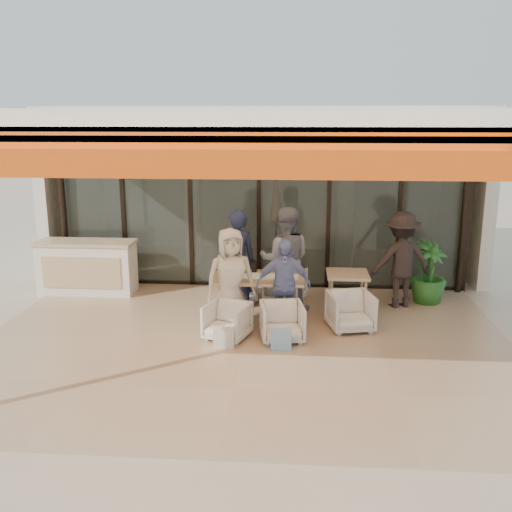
{
  "coord_description": "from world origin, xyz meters",
  "views": [
    {
      "loc": [
        0.77,
        -7.97,
        3.33
      ],
      "look_at": [
        0.1,
        0.9,
        1.15
      ],
      "focal_mm": 40.0,
      "sensor_mm": 36.0,
      "label": 1
    }
  ],
  "objects_px": {
    "host_counter": "(87,267)",
    "chair_near_right": "(282,320)",
    "standing_woman": "(401,260)",
    "potted_palm": "(429,273)",
    "diner_cream": "(231,279)",
    "chair_far_left": "(240,284)",
    "diner_grey": "(285,260)",
    "dining_table": "(259,279)",
    "chair_far_right": "(285,284)",
    "diner_navy": "(237,260)",
    "chair_near_left": "(227,320)",
    "diner_periwinkle": "(283,285)",
    "side_chair": "(350,310)",
    "side_table": "(347,279)"
  },
  "relations": [
    {
      "from": "host_counter",
      "to": "chair_near_right",
      "type": "xyz_separation_m",
      "value": [
        3.8,
        -2.11,
        -0.21
      ]
    },
    {
      "from": "host_counter",
      "to": "standing_woman",
      "type": "height_order",
      "value": "standing_woman"
    },
    {
      "from": "potted_palm",
      "to": "diner_cream",
      "type": "bearing_deg",
      "value": -156.48
    },
    {
      "from": "chair_far_left",
      "to": "diner_grey",
      "type": "xyz_separation_m",
      "value": [
        0.84,
        -0.5,
        0.61
      ]
    },
    {
      "from": "dining_table",
      "to": "standing_woman",
      "type": "bearing_deg",
      "value": 17.73
    },
    {
      "from": "chair_far_right",
      "to": "potted_palm",
      "type": "height_order",
      "value": "potted_palm"
    },
    {
      "from": "diner_grey",
      "to": "potted_palm",
      "type": "relative_size",
      "value": 1.6
    },
    {
      "from": "diner_grey",
      "to": "potted_palm",
      "type": "height_order",
      "value": "diner_grey"
    },
    {
      "from": "diner_navy",
      "to": "diner_cream",
      "type": "bearing_deg",
      "value": 72.29
    },
    {
      "from": "chair_near_right",
      "to": "diner_navy",
      "type": "relative_size",
      "value": 0.36
    },
    {
      "from": "chair_far_right",
      "to": "chair_near_left",
      "type": "relative_size",
      "value": 1.08
    },
    {
      "from": "host_counter",
      "to": "diner_grey",
      "type": "distance_m",
      "value": 3.89
    },
    {
      "from": "diner_grey",
      "to": "diner_periwinkle",
      "type": "relative_size",
      "value": 1.25
    },
    {
      "from": "chair_near_right",
      "to": "diner_cream",
      "type": "xyz_separation_m",
      "value": [
        -0.84,
        0.5,
        0.49
      ]
    },
    {
      "from": "chair_far_right",
      "to": "chair_near_right",
      "type": "xyz_separation_m",
      "value": [
        0.0,
        -1.9,
        -0.02
      ]
    },
    {
      "from": "diner_periwinkle",
      "to": "standing_woman",
      "type": "distance_m",
      "value": 2.39
    },
    {
      "from": "chair_near_left",
      "to": "diner_navy",
      "type": "distance_m",
      "value": 1.52
    },
    {
      "from": "chair_far_right",
      "to": "potted_palm",
      "type": "xyz_separation_m",
      "value": [
        2.59,
        0.09,
        0.24
      ]
    },
    {
      "from": "standing_woman",
      "to": "potted_palm",
      "type": "xyz_separation_m",
      "value": [
        0.55,
        0.25,
        -0.29
      ]
    },
    {
      "from": "chair_far_right",
      "to": "chair_near_left",
      "type": "distance_m",
      "value": 2.08
    },
    {
      "from": "diner_periwinkle",
      "to": "side_chair",
      "type": "relative_size",
      "value": 2.16
    },
    {
      "from": "host_counter",
      "to": "potted_palm",
      "type": "height_order",
      "value": "potted_palm"
    },
    {
      "from": "chair_far_left",
      "to": "chair_far_right",
      "type": "relative_size",
      "value": 0.92
    },
    {
      "from": "chair_far_right",
      "to": "chair_near_right",
      "type": "relative_size",
      "value": 1.05
    },
    {
      "from": "chair_far_left",
      "to": "diner_cream",
      "type": "xyz_separation_m",
      "value": [
        0.0,
        -1.4,
        0.51
      ]
    },
    {
      "from": "chair_near_left",
      "to": "side_chair",
      "type": "xyz_separation_m",
      "value": [
        1.91,
        0.52,
        0.03
      ]
    },
    {
      "from": "diner_periwinkle",
      "to": "standing_woman",
      "type": "height_order",
      "value": "standing_woman"
    },
    {
      "from": "diner_periwinkle",
      "to": "host_counter",
      "type": "bearing_deg",
      "value": 153.23
    },
    {
      "from": "side_table",
      "to": "diner_navy",
      "type": "bearing_deg",
      "value": 176.21
    },
    {
      "from": "chair_far_left",
      "to": "chair_near_right",
      "type": "relative_size",
      "value": 0.96
    },
    {
      "from": "chair_near_left",
      "to": "diner_navy",
      "type": "xyz_separation_m",
      "value": [
        0.0,
        1.4,
        0.58
      ]
    },
    {
      "from": "chair_near_left",
      "to": "side_table",
      "type": "relative_size",
      "value": 0.85
    },
    {
      "from": "dining_table",
      "to": "chair_near_right",
      "type": "distance_m",
      "value": 1.11
    },
    {
      "from": "chair_near_left",
      "to": "diner_periwinkle",
      "type": "bearing_deg",
      "value": 49.0
    },
    {
      "from": "chair_far_right",
      "to": "potted_palm",
      "type": "relative_size",
      "value": 0.59
    },
    {
      "from": "diner_cream",
      "to": "diner_periwinkle",
      "type": "relative_size",
      "value": 1.11
    },
    {
      "from": "chair_far_left",
      "to": "side_table",
      "type": "xyz_separation_m",
      "value": [
        1.91,
        -0.63,
        0.32
      ]
    },
    {
      "from": "diner_periwinkle",
      "to": "diner_cream",
      "type": "bearing_deg",
      "value": 176.13
    },
    {
      "from": "chair_near_right",
      "to": "potted_palm",
      "type": "xyz_separation_m",
      "value": [
        2.59,
        1.99,
        0.25
      ]
    },
    {
      "from": "chair_far_left",
      "to": "chair_far_right",
      "type": "bearing_deg",
      "value": 169.01
    },
    {
      "from": "chair_far_left",
      "to": "diner_grey",
      "type": "bearing_deg",
      "value": 138.25
    },
    {
      "from": "dining_table",
      "to": "diner_cream",
      "type": "bearing_deg",
      "value": -132.26
    },
    {
      "from": "chair_far_right",
      "to": "diner_navy",
      "type": "xyz_separation_m",
      "value": [
        -0.84,
        -0.5,
        0.55
      ]
    },
    {
      "from": "side_table",
      "to": "dining_table",
      "type": "bearing_deg",
      "value": -168.02
    },
    {
      "from": "chair_far_left",
      "to": "chair_near_right",
      "type": "bearing_deg",
      "value": 102.86
    },
    {
      "from": "diner_cream",
      "to": "chair_far_left",
      "type": "bearing_deg",
      "value": 69.36
    },
    {
      "from": "diner_navy",
      "to": "potted_palm",
      "type": "height_order",
      "value": "diner_navy"
    },
    {
      "from": "host_counter",
      "to": "chair_far_right",
      "type": "bearing_deg",
      "value": -3.11
    },
    {
      "from": "dining_table",
      "to": "host_counter",
      "type": "bearing_deg",
      "value": 161.19
    },
    {
      "from": "diner_grey",
      "to": "diner_cream",
      "type": "distance_m",
      "value": 1.24
    }
  ]
}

